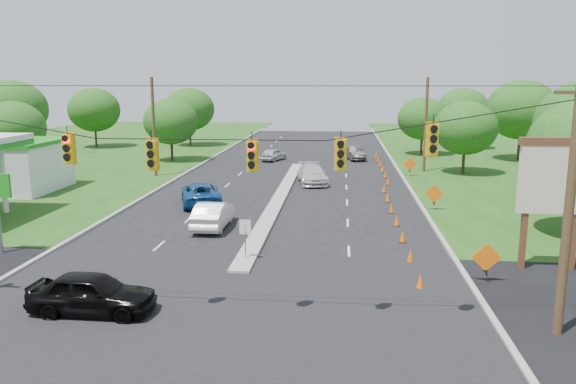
# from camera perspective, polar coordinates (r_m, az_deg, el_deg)

# --- Properties ---
(ground) EXTENTS (160.00, 160.00, 0.00)m
(ground) POSITION_cam_1_polar(r_m,az_deg,el_deg) (21.96, -7.02, -11.82)
(ground) COLOR black
(ground) RESTS_ON ground
(cross_street) EXTENTS (160.00, 14.00, 0.02)m
(cross_street) POSITION_cam_1_polar(r_m,az_deg,el_deg) (21.96, -7.02, -11.82)
(cross_street) COLOR black
(cross_street) RESTS_ON ground
(curb_left) EXTENTS (0.25, 110.00, 0.16)m
(curb_left) POSITION_cam_1_polar(r_m,az_deg,el_deg) (52.53, -10.78, 1.55)
(curb_left) COLOR gray
(curb_left) RESTS_ON ground
(curb_right) EXTENTS (0.25, 110.00, 0.16)m
(curb_right) POSITION_cam_1_polar(r_m,az_deg,el_deg) (50.76, 11.70, 1.19)
(curb_right) COLOR gray
(curb_right) RESTS_ON ground
(median) EXTENTS (1.00, 34.00, 0.18)m
(median) POSITION_cam_1_polar(r_m,az_deg,el_deg) (41.85, -0.86, -0.66)
(median) COLOR gray
(median) RESTS_ON ground
(median_sign) EXTENTS (0.55, 0.06, 2.05)m
(median_sign) POSITION_cam_1_polar(r_m,az_deg,el_deg) (27.06, -4.36, -4.06)
(median_sign) COLOR gray
(median_sign) RESTS_ON ground
(signal_span) EXTENTS (25.60, 0.32, 9.00)m
(signal_span) POSITION_cam_1_polar(r_m,az_deg,el_deg) (19.60, -8.13, 0.56)
(signal_span) COLOR #422D1C
(signal_span) RESTS_ON ground
(utility_pole_far_left) EXTENTS (0.28, 0.28, 9.00)m
(utility_pole_far_left) POSITION_cam_1_polar(r_m,az_deg,el_deg) (52.72, -13.48, 6.41)
(utility_pole_far_left) COLOR #422D1C
(utility_pole_far_left) RESTS_ON ground
(utility_pole_far_right) EXTENTS (0.28, 0.28, 9.00)m
(utility_pole_far_right) POSITION_cam_1_polar(r_m,az_deg,el_deg) (55.45, 13.81, 6.61)
(utility_pole_far_right) COLOR #422D1C
(utility_pole_far_right) RESTS_ON ground
(pylon_sign) EXTENTS (5.90, 2.30, 6.12)m
(pylon_sign) POSITION_cam_1_polar(r_m,az_deg,el_deg) (28.08, 25.79, 0.72)
(pylon_sign) COLOR #59331E
(pylon_sign) RESTS_ON ground
(cone_0) EXTENTS (0.32, 0.32, 0.70)m
(cone_0) POSITION_cam_1_polar(r_m,az_deg,el_deg) (24.39, 13.29, -8.79)
(cone_0) COLOR #F75B06
(cone_0) RESTS_ON ground
(cone_1) EXTENTS (0.32, 0.32, 0.70)m
(cone_1) POSITION_cam_1_polar(r_m,az_deg,el_deg) (27.68, 12.32, -6.34)
(cone_1) COLOR #F75B06
(cone_1) RESTS_ON ground
(cone_2) EXTENTS (0.32, 0.32, 0.70)m
(cone_2) POSITION_cam_1_polar(r_m,az_deg,el_deg) (31.01, 11.58, -4.41)
(cone_2) COLOR #F75B06
(cone_2) RESTS_ON ground
(cone_3) EXTENTS (0.32, 0.32, 0.70)m
(cone_3) POSITION_cam_1_polar(r_m,az_deg,el_deg) (34.38, 10.98, -2.86)
(cone_3) COLOR #F75B06
(cone_3) RESTS_ON ground
(cone_4) EXTENTS (0.32, 0.32, 0.70)m
(cone_4) POSITION_cam_1_polar(r_m,az_deg,el_deg) (37.78, 10.48, -1.59)
(cone_4) COLOR #F75B06
(cone_4) RESTS_ON ground
(cone_5) EXTENTS (0.32, 0.32, 0.70)m
(cone_5) POSITION_cam_1_polar(r_m,az_deg,el_deg) (41.19, 10.07, -0.53)
(cone_5) COLOR #F75B06
(cone_5) RESTS_ON ground
(cone_6) EXTENTS (0.32, 0.32, 0.70)m
(cone_6) POSITION_cam_1_polar(r_m,az_deg,el_deg) (44.61, 9.73, 0.37)
(cone_6) COLOR #F75B06
(cone_6) RESTS_ON ground
(cone_7) EXTENTS (0.32, 0.32, 0.70)m
(cone_7) POSITION_cam_1_polar(r_m,az_deg,el_deg) (48.09, 10.14, 1.13)
(cone_7) COLOR #F75B06
(cone_7) RESTS_ON ground
(cone_8) EXTENTS (0.32, 0.32, 0.70)m
(cone_8) POSITION_cam_1_polar(r_m,az_deg,el_deg) (51.54, 9.84, 1.80)
(cone_8) COLOR #F75B06
(cone_8) RESTS_ON ground
(cone_9) EXTENTS (0.32, 0.32, 0.70)m
(cone_9) POSITION_cam_1_polar(r_m,az_deg,el_deg) (54.98, 9.57, 2.38)
(cone_9) COLOR #F75B06
(cone_9) RESTS_ON ground
(cone_10) EXTENTS (0.32, 0.32, 0.70)m
(cone_10) POSITION_cam_1_polar(r_m,az_deg,el_deg) (58.44, 9.34, 2.90)
(cone_10) COLOR #F75B06
(cone_10) RESTS_ON ground
(cone_11) EXTENTS (0.32, 0.32, 0.70)m
(cone_11) POSITION_cam_1_polar(r_m,az_deg,el_deg) (61.90, 9.13, 3.35)
(cone_11) COLOR #F75B06
(cone_11) RESTS_ON ground
(cone_12) EXTENTS (0.32, 0.32, 0.70)m
(cone_12) POSITION_cam_1_polar(r_m,az_deg,el_deg) (65.36, 8.94, 3.76)
(cone_12) COLOR #F75B06
(cone_12) RESTS_ON ground
(work_sign_0) EXTENTS (1.27, 0.58, 1.37)m
(work_sign_0) POSITION_cam_1_polar(r_m,az_deg,el_deg) (25.64, 19.50, -6.40)
(work_sign_0) COLOR black
(work_sign_0) RESTS_ON ground
(work_sign_1) EXTENTS (1.27, 0.58, 1.37)m
(work_sign_1) POSITION_cam_1_polar(r_m,az_deg,el_deg) (38.96, 14.63, -0.27)
(work_sign_1) COLOR black
(work_sign_1) RESTS_ON ground
(work_sign_2) EXTENTS (1.27, 0.58, 1.37)m
(work_sign_2) POSITION_cam_1_polar(r_m,az_deg,el_deg) (52.63, 12.27, 2.71)
(work_sign_2) COLOR black
(work_sign_2) RESTS_ON ground
(tree_2) EXTENTS (5.88, 5.88, 6.86)m
(tree_2) POSITION_cam_1_polar(r_m,az_deg,el_deg) (58.50, -26.15, 5.85)
(tree_2) COLOR black
(tree_2) RESTS_ON ground
(tree_3) EXTENTS (7.56, 7.56, 8.82)m
(tree_3) POSITION_cam_1_polar(r_m,az_deg,el_deg) (70.07, -26.20, 7.55)
(tree_3) COLOR black
(tree_3) RESTS_ON ground
(tree_4) EXTENTS (6.72, 6.72, 7.84)m
(tree_4) POSITION_cam_1_polar(r_m,az_deg,el_deg) (78.84, -19.09, 7.89)
(tree_4) COLOR black
(tree_4) RESTS_ON ground
(tree_5) EXTENTS (5.88, 5.88, 6.86)m
(tree_5) POSITION_cam_1_polar(r_m,az_deg,el_deg) (62.67, -11.83, 7.02)
(tree_5) COLOR black
(tree_5) RESTS_ON ground
(tree_6) EXTENTS (6.72, 6.72, 7.84)m
(tree_6) POSITION_cam_1_polar(r_m,az_deg,el_deg) (77.58, -9.99, 8.28)
(tree_6) COLOR black
(tree_6) RESTS_ON ground
(tree_9) EXTENTS (5.88, 5.88, 6.86)m
(tree_9) POSITION_cam_1_polar(r_m,az_deg,el_deg) (55.10, 17.58, 6.21)
(tree_9) COLOR black
(tree_9) RESTS_ON ground
(tree_10) EXTENTS (7.56, 7.56, 8.82)m
(tree_10) POSITION_cam_1_polar(r_m,az_deg,el_deg) (66.70, 22.65, 7.71)
(tree_10) COLOR black
(tree_10) RESTS_ON ground
(tree_11) EXTENTS (6.72, 6.72, 7.84)m
(tree_11) POSITION_cam_1_polar(r_m,az_deg,el_deg) (76.40, 17.32, 7.91)
(tree_11) COLOR black
(tree_11) RESTS_ON ground
(tree_12) EXTENTS (5.88, 5.88, 6.86)m
(tree_12) POSITION_cam_1_polar(r_m,az_deg,el_deg) (68.52, 13.52, 7.27)
(tree_12) COLOR black
(tree_12) RESTS_ON ground
(black_sedan) EXTENTS (4.73, 1.97, 1.60)m
(black_sedan) POSITION_cam_1_polar(r_m,az_deg,el_deg) (22.42, -19.27, -9.69)
(black_sedan) COLOR black
(black_sedan) RESTS_ON ground
(white_sedan) EXTENTS (1.68, 4.82, 1.59)m
(white_sedan) POSITION_cam_1_polar(r_m,az_deg,el_deg) (33.64, -7.62, -2.29)
(white_sedan) COLOR silver
(white_sedan) RESTS_ON ground
(blue_pickup) EXTENTS (4.18, 6.16, 1.57)m
(blue_pickup) POSITION_cam_1_polar(r_m,az_deg,el_deg) (40.19, -8.85, -0.15)
(blue_pickup) COLOR navy
(blue_pickup) RESTS_ON ground
(silver_car_far) EXTENTS (3.15, 5.81, 1.60)m
(silver_car_far) POSITION_cam_1_polar(r_m,az_deg,el_deg) (48.04, 2.47, 1.82)
(silver_car_far) COLOR beige
(silver_car_far) RESTS_ON ground
(silver_car_oncoming) EXTENTS (2.95, 4.27, 1.35)m
(silver_car_oncoming) POSITION_cam_1_polar(r_m,az_deg,el_deg) (62.21, -1.49, 3.83)
(silver_car_oncoming) COLOR #B9B9B9
(silver_car_oncoming) RESTS_ON ground
(dark_car_receding) EXTENTS (2.58, 4.83, 1.51)m
(dark_car_receding) POSITION_cam_1_polar(r_m,az_deg,el_deg) (63.45, 6.78, 3.97)
(dark_car_receding) COLOR #2A2828
(dark_car_receding) RESTS_ON ground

